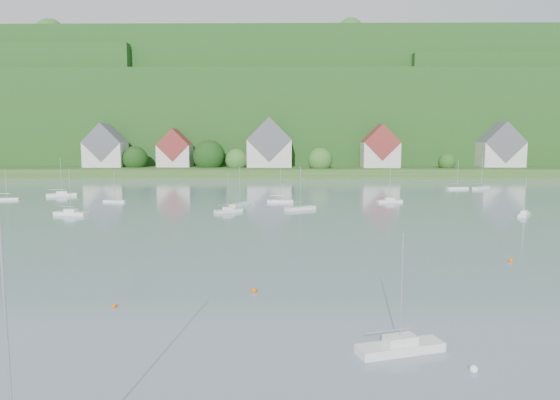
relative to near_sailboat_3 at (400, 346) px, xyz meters
name	(u,v)px	position (x,y,z in m)	size (l,w,h in m)	color
far_shore_strip	(258,169)	(-17.79, 169.28, 1.09)	(600.00, 60.00, 3.00)	#2B4B1C
forested_ridge	(266,121)	(-17.39, 237.84, 22.47)	(620.00, 181.22, 69.89)	#133A12
village_building_0	(106,149)	(-72.79, 156.28, 9.10)	(14.00, 10.40, 16.00)	beige
village_building_1	(175,151)	(-47.79, 158.28, 8.34)	(12.00, 9.36, 14.00)	beige
village_building_2	(270,147)	(-12.79, 157.28, 9.86)	(16.00, 11.44, 18.00)	beige
village_building_3	(380,149)	(27.21, 155.28, 9.02)	(13.00, 10.40, 15.50)	beige
village_building_4	(500,149)	(72.21, 159.28, 9.18)	(15.00, 10.40, 16.50)	beige
near_sailboat_3	(400,346)	(0.00, 0.00, 0.00)	(5.57, 3.03, 7.24)	white
mooring_buoy_0	(114,307)	(-19.93, 7.99, -0.41)	(0.39, 0.39, 0.39)	#EA6100
mooring_buoy_2	(511,262)	(16.76, 23.12, -0.41)	(0.48, 0.48, 0.48)	#EA6100
mooring_buoy_3	(254,292)	(-9.52, 12.09, -0.41)	(0.50, 0.50, 0.50)	#EA6100
mooring_buoy_4	(474,371)	(3.49, -2.51, -0.41)	(0.47, 0.47, 0.47)	white
far_sailboat_cluster	(282,195)	(-7.75, 85.91, -0.04)	(203.09, 68.19, 8.71)	white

